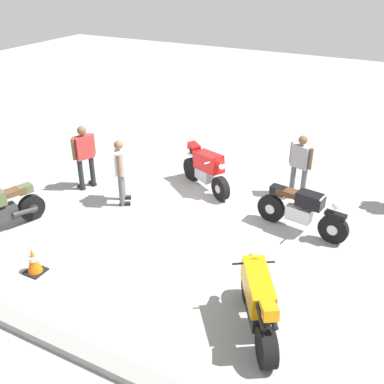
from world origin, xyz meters
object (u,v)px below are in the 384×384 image
object	(u,v)px
motorcycle_orange_sportbike	(258,301)
person_in_red_shirt	(84,153)
traffic_cone	(33,261)
motorcycle_olive_vintage	(1,211)
motorcycle_black_cruiser	(302,210)
person_in_white_shirt	(120,168)
motorcycle_red_sportbike	(206,168)
person_in_gray_shirt	(300,163)

from	to	relation	value
motorcycle_orange_sportbike	person_in_red_shirt	world-z (taller)	person_in_red_shirt
traffic_cone	motorcycle_orange_sportbike	bearing A→B (deg)	-172.67
motorcycle_olive_vintage	motorcycle_orange_sportbike	distance (m)	5.95
motorcycle_olive_vintage	person_in_red_shirt	bearing A→B (deg)	-168.13
person_in_red_shirt	traffic_cone	distance (m)	3.63
motorcycle_black_cruiser	motorcycle_orange_sportbike	distance (m)	3.23
motorcycle_olive_vintage	traffic_cone	world-z (taller)	motorcycle_olive_vintage
motorcycle_orange_sportbike	person_in_white_shirt	distance (m)	5.04
motorcycle_black_cruiser	motorcycle_orange_sportbike	world-z (taller)	motorcycle_orange_sportbike
motorcycle_orange_sportbike	person_in_red_shirt	distance (m)	6.28
motorcycle_olive_vintage	motorcycle_black_cruiser	distance (m)	6.48
motorcycle_orange_sportbike	motorcycle_olive_vintage	bearing A→B (deg)	55.32
motorcycle_orange_sportbike	motorcycle_red_sportbike	bearing A→B (deg)	3.05
person_in_red_shirt	person_in_white_shirt	bearing A→B (deg)	-170.21
motorcycle_orange_sportbike	traffic_cone	xyz separation A→B (m)	(4.25, 0.55, -0.33)
motorcycle_black_cruiser	traffic_cone	size ratio (longest dim) A/B	3.93
motorcycle_red_sportbike	person_in_gray_shirt	size ratio (longest dim) A/B	1.09
traffic_cone	person_in_gray_shirt	bearing A→B (deg)	-123.84
motorcycle_red_sportbike	person_in_gray_shirt	world-z (taller)	person_in_gray_shirt
motorcycle_black_cruiser	motorcycle_red_sportbike	world-z (taller)	motorcycle_red_sportbike
person_in_white_shirt	motorcycle_black_cruiser	bearing A→B (deg)	-21.43
motorcycle_olive_vintage	motorcycle_black_cruiser	bearing A→B (deg)	136.09
motorcycle_olive_vintage	person_in_gray_shirt	xyz separation A→B (m)	(-5.26, -4.51, 0.42)
traffic_cone	motorcycle_red_sportbike	bearing A→B (deg)	-106.56
motorcycle_black_cruiser	person_in_white_shirt	bearing A→B (deg)	-160.50
motorcycle_black_cruiser	motorcycle_orange_sportbike	bearing A→B (deg)	-77.16
motorcycle_olive_vintage	motorcycle_black_cruiser	xyz separation A→B (m)	(-5.76, -2.96, 0.03)
motorcycle_orange_sportbike	traffic_cone	distance (m)	4.30
motorcycle_orange_sportbike	person_in_gray_shirt	distance (m)	4.83
person_in_gray_shirt	traffic_cone	size ratio (longest dim) A/B	3.03
motorcycle_black_cruiser	person_in_white_shirt	size ratio (longest dim) A/B	1.29
person_in_red_shirt	motorcycle_olive_vintage	bearing A→B (deg)	103.54
person_in_gray_shirt	person_in_red_shirt	size ratio (longest dim) A/B	0.96
person_in_white_shirt	motorcycle_orange_sportbike	bearing A→B (deg)	-61.08
motorcycle_olive_vintage	motorcycle_orange_sportbike	size ratio (longest dim) A/B	1.08
motorcycle_olive_vintage	motorcycle_black_cruiser	world-z (taller)	motorcycle_black_cruiser
person_in_gray_shirt	person_in_white_shirt	xyz separation A→B (m)	(3.68, 2.28, 0.00)
motorcycle_olive_vintage	person_in_red_shirt	size ratio (longest dim) A/B	1.13
motorcycle_orange_sportbike	person_in_white_shirt	xyz separation A→B (m)	(4.37, -2.49, 0.32)
motorcycle_olive_vintage	person_in_gray_shirt	distance (m)	6.94
motorcycle_black_cruiser	motorcycle_orange_sportbike	xyz separation A→B (m)	(-0.19, 3.22, 0.07)
motorcycle_orange_sportbike	traffic_cone	bearing A→B (deg)	65.15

